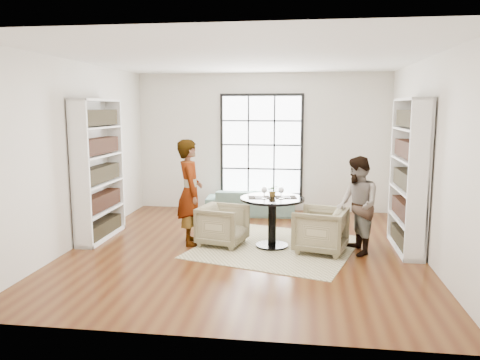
# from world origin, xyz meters

# --- Properties ---
(ground) EXTENTS (6.00, 6.00, 0.00)m
(ground) POSITION_xyz_m (0.00, 0.00, 0.00)
(ground) COLOR #573214
(room_shell) EXTENTS (6.00, 6.01, 6.00)m
(room_shell) POSITION_xyz_m (0.00, 0.54, 1.26)
(room_shell) COLOR silver
(room_shell) RESTS_ON ground
(rug) EXTENTS (2.97, 2.97, 0.01)m
(rug) POSITION_xyz_m (0.51, 0.15, 0.01)
(rug) COLOR beige
(rug) RESTS_ON ground
(pedestal_table) EXTENTS (1.03, 1.03, 0.82)m
(pedestal_table) POSITION_xyz_m (0.43, 0.15, 0.59)
(pedestal_table) COLOR black
(pedestal_table) RESTS_ON ground
(sofa) EXTENTS (1.90, 0.83, 0.54)m
(sofa) POSITION_xyz_m (-0.18, 2.45, 0.27)
(sofa) COLOR gray
(sofa) RESTS_ON ground
(armchair_left) EXTENTS (0.87, 0.86, 0.66)m
(armchair_left) POSITION_xyz_m (-0.38, 0.17, 0.33)
(armchair_left) COLOR #BBB685
(armchair_left) RESTS_ON ground
(armchair_right) EXTENTS (0.94, 0.93, 0.71)m
(armchair_right) POSITION_xyz_m (1.20, -0.02, 0.35)
(armchair_right) COLOR tan
(armchair_right) RESTS_ON ground
(person_left) EXTENTS (0.60, 0.74, 1.75)m
(person_left) POSITION_xyz_m (-0.93, 0.17, 0.87)
(person_left) COLOR gray
(person_left) RESTS_ON ground
(person_right) EXTENTS (0.74, 0.86, 1.52)m
(person_right) POSITION_xyz_m (1.75, -0.02, 0.76)
(person_right) COLOR gray
(person_right) RESTS_ON ground
(placemat_left) EXTENTS (0.38, 0.31, 0.01)m
(placemat_left) POSITION_xyz_m (0.22, 0.12, 0.82)
(placemat_left) COLOR black
(placemat_left) RESTS_ON pedestal_table
(placemat_right) EXTENTS (0.38, 0.31, 0.01)m
(placemat_right) POSITION_xyz_m (0.64, 0.19, 0.82)
(placemat_right) COLOR black
(placemat_right) RESTS_ON pedestal_table
(cutlery_left) EXTENTS (0.17, 0.24, 0.01)m
(cutlery_left) POSITION_xyz_m (0.22, 0.12, 0.83)
(cutlery_left) COLOR silver
(cutlery_left) RESTS_ON placemat_left
(cutlery_right) EXTENTS (0.17, 0.24, 0.01)m
(cutlery_right) POSITION_xyz_m (0.64, 0.19, 0.83)
(cutlery_right) COLOR silver
(cutlery_right) RESTS_ON placemat_right
(wine_glass_left) EXTENTS (0.09, 0.09, 0.20)m
(wine_glass_left) POSITION_xyz_m (0.31, 0.00, 0.96)
(wine_glass_left) COLOR silver
(wine_glass_left) RESTS_ON pedestal_table
(wine_glass_right) EXTENTS (0.09, 0.09, 0.19)m
(wine_glass_right) POSITION_xyz_m (0.58, 0.04, 0.96)
(wine_glass_right) COLOR silver
(wine_glass_right) RESTS_ON pedestal_table
(flower_centerpiece) EXTENTS (0.20, 0.18, 0.19)m
(flower_centerpiece) POSITION_xyz_m (0.44, 0.22, 0.92)
(flower_centerpiece) COLOR gray
(flower_centerpiece) RESTS_ON pedestal_table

